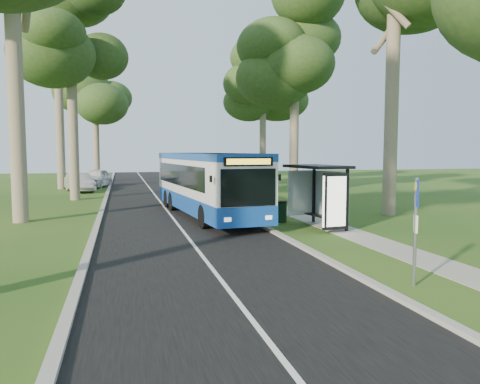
% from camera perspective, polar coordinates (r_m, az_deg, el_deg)
% --- Properties ---
extents(ground, '(120.00, 120.00, 0.00)m').
position_cam_1_polar(ground, '(16.84, 6.62, -6.35)').
color(ground, '#244A17').
rests_on(ground, ground).
extents(road, '(7.00, 100.00, 0.02)m').
position_cam_1_polar(road, '(25.75, -8.77, -2.41)').
color(road, black).
rests_on(road, ground).
extents(kerb_east, '(0.25, 100.00, 0.12)m').
position_cam_1_polar(kerb_east, '(26.30, -1.16, -2.09)').
color(kerb_east, '#9E9B93').
rests_on(kerb_east, ground).
extents(kerb_west, '(0.25, 100.00, 0.12)m').
position_cam_1_polar(kerb_west, '(25.65, -16.59, -2.47)').
color(kerb_west, '#9E9B93').
rests_on(kerb_west, ground).
extents(centre_line, '(0.12, 100.00, 0.00)m').
position_cam_1_polar(centre_line, '(25.74, -8.78, -2.38)').
color(centre_line, white).
rests_on(centre_line, road).
extents(footpath, '(1.50, 100.00, 0.02)m').
position_cam_1_polar(footpath, '(27.14, 5.03, -1.99)').
color(footpath, gray).
rests_on(footpath, ground).
extents(bus, '(3.73, 12.29, 3.21)m').
position_cam_1_polar(bus, '(23.70, -4.19, 1.01)').
color(bus, silver).
rests_on(bus, ground).
extents(bus_stop_sign, '(0.19, 0.36, 2.66)m').
position_cam_1_polar(bus_stop_sign, '(12.13, 20.64, -3.15)').
color(bus_stop_sign, gray).
rests_on(bus_stop_sign, ground).
extents(bus_shelter, '(2.10, 3.35, 2.71)m').
position_cam_1_polar(bus_shelter, '(20.01, 10.24, 0.94)').
color(bus_shelter, black).
rests_on(bus_shelter, ground).
extents(litter_bin, '(0.57, 0.57, 0.99)m').
position_cam_1_polar(litter_bin, '(21.87, 5.03, -2.38)').
color(litter_bin, black).
rests_on(litter_bin, ground).
extents(car_white, '(3.21, 5.39, 1.72)m').
position_cam_1_polar(car_white, '(44.71, -17.20, 1.64)').
color(car_white, white).
rests_on(car_white, ground).
extents(car_silver, '(2.84, 4.80, 1.50)m').
position_cam_1_polar(car_silver, '(40.28, -18.96, 1.09)').
color(car_silver, '#A6A8AE').
rests_on(car_silver, ground).
extents(tree_west_c, '(5.20, 5.20, 14.49)m').
position_cam_1_polar(tree_west_c, '(34.38, -19.99, 17.20)').
color(tree_west_c, '#7A6B56').
rests_on(tree_west_c, ground).
extents(tree_west_d, '(5.20, 5.20, 17.06)m').
position_cam_1_polar(tree_west_d, '(44.70, -21.40, 16.69)').
color(tree_west_d, '#7A6B56').
rests_on(tree_west_d, ground).
extents(tree_west_e, '(5.20, 5.20, 13.77)m').
position_cam_1_polar(tree_west_e, '(53.93, -17.28, 12.14)').
color(tree_west_e, '#7A6B56').
rests_on(tree_west_e, ground).
extents(tree_east_c, '(5.20, 5.20, 15.25)m').
position_cam_1_polar(tree_east_c, '(36.64, 6.72, 17.57)').
color(tree_east_c, '#7A6B56').
rests_on(tree_east_c, ground).
extents(tree_east_d, '(5.20, 5.20, 13.61)m').
position_cam_1_polar(tree_east_d, '(47.98, 2.82, 13.13)').
color(tree_east_d, '#7A6B56').
rests_on(tree_east_d, ground).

